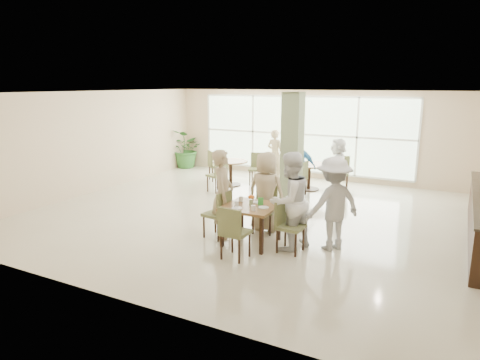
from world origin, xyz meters
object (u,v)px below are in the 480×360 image
at_px(main_table, 251,210).
at_px(round_table_right, 309,170).
at_px(teen_left, 223,194).
at_px(teen_right, 289,201).
at_px(teen_standing, 333,204).
at_px(round_table_left, 231,167).
at_px(teen_far, 266,192).
at_px(potted_plant, 187,149).
at_px(adult_standing, 275,154).
at_px(adult_b, 338,165).
at_px(adult_a, 298,167).

height_order(main_table, round_table_right, same).
relative_size(teen_left, teen_right, 0.97).
bearing_deg(teen_standing, teen_left, -41.18).
bearing_deg(round_table_left, teen_far, -51.19).
height_order(round_table_right, potted_plant, potted_plant).
bearing_deg(teen_left, main_table, -119.62).
distance_m(teen_right, teen_standing, 0.79).
height_order(potted_plant, teen_right, teen_right).
bearing_deg(main_table, teen_far, 93.71).
height_order(teen_far, teen_standing, teen_standing).
xyz_separation_m(teen_right, adult_standing, (-2.59, 5.47, -0.12)).
relative_size(main_table, round_table_left, 0.96).
bearing_deg(teen_far, adult_b, -95.35).
distance_m(main_table, teen_far, 0.83).
xyz_separation_m(potted_plant, teen_left, (4.70, -5.62, 0.18)).
bearing_deg(adult_b, adult_a, -60.40).
xyz_separation_m(main_table, potted_plant, (-5.36, 5.71, 0.04)).
relative_size(potted_plant, teen_left, 0.79).
xyz_separation_m(main_table, adult_b, (0.39, 4.71, 0.10)).
bearing_deg(round_table_right, adult_standing, 146.65).
height_order(teen_left, teen_far, teen_left).
xyz_separation_m(potted_plant, teen_far, (5.31, -4.90, 0.14)).
distance_m(round_table_left, teen_right, 5.21).
bearing_deg(potted_plant, adult_a, -21.12).
height_order(round_table_right, teen_right, teen_right).
bearing_deg(potted_plant, teen_far, -42.70).
bearing_deg(round_table_right, adult_a, -93.77).
distance_m(round_table_right, teen_standing, 4.55).
bearing_deg(adult_a, round_table_left, 157.25).
distance_m(round_table_left, teen_standing, 5.46).
distance_m(round_table_left, round_table_right, 2.33).
height_order(round_table_left, potted_plant, potted_plant).
height_order(main_table, round_table_left, same).
xyz_separation_m(round_table_left, teen_left, (1.99, -3.96, 0.33)).
height_order(round_table_right, adult_b, adult_b).
bearing_deg(teen_standing, teen_right, -24.80).
height_order(adult_b, adult_standing, adult_standing).
bearing_deg(adult_b, round_table_left, -95.11).
distance_m(round_table_right, adult_a, 0.82).
xyz_separation_m(round_table_left, teen_right, (3.38, -3.95, 0.35)).
relative_size(teen_far, teen_standing, 0.96).
bearing_deg(teen_far, adult_standing, -68.03).
relative_size(adult_a, adult_b, 1.03).
bearing_deg(teen_far, teen_left, 51.10).
height_order(round_table_right, teen_standing, teen_standing).
relative_size(potted_plant, adult_standing, 0.88).
bearing_deg(main_table, teen_standing, 17.03).
bearing_deg(teen_standing, potted_plant, -88.55).
relative_size(teen_standing, adult_b, 1.13).
height_order(teen_standing, adult_a, teen_standing).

